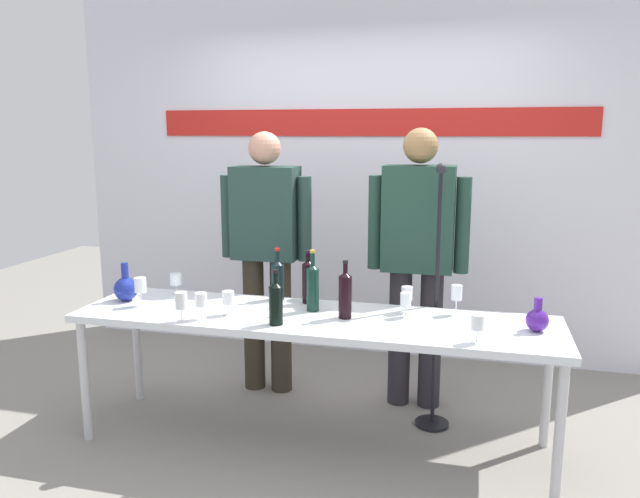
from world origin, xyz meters
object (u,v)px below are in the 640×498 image
Objects in this scene: wine_bottle_3 at (308,280)px; wine_glass_left_4 at (140,286)px; wine_glass_right_3 at (406,300)px; wine_glass_left_1 at (201,300)px; microphone_stand at (435,342)px; display_table at (313,325)px; wine_glass_right_0 at (457,293)px; wine_bottle_2 at (345,293)px; wine_glass_left_0 at (181,301)px; decanter_blue_right at (537,319)px; wine_bottle_1 at (313,286)px; decanter_blue_left at (126,288)px; wine_glass_right_2 at (478,323)px; wine_glass_left_3 at (228,298)px; wine_bottle_0 at (276,302)px; presenter_right at (417,250)px; wine_glass_left_2 at (176,280)px; wine_bottle_4 at (278,278)px; wine_glass_right_1 at (407,294)px; presenter_left at (266,245)px.

wine_glass_left_4 is (-0.91, -0.30, -0.02)m from wine_bottle_3.
wine_glass_right_3 is at bearing -13.70° from wine_bottle_3.
microphone_stand is at bearing 26.07° from wine_glass_left_1.
wine_glass_right_0 reaches higher than display_table.
wine_glass_left_0 is at bearing -161.23° from wine_bottle_2.
decanter_blue_right is 1.19m from wine_bottle_1.
decanter_blue_right is at bearing 1.22° from display_table.
decanter_blue_left is 1.69× the size of wine_glass_right_2.
wine_glass_left_3 is at bearing 46.40° from wine_glass_left_1.
decanter_blue_right is 0.45m from wine_glass_right_0.
wine_bottle_0 reaches higher than wine_glass_right_2.
wine_glass_left_1 is (-0.73, -0.21, -0.03)m from wine_bottle_2.
microphone_stand is (1.64, 0.44, -0.34)m from wine_glass_left_4.
presenter_right reaches higher than wine_bottle_0.
wine_glass_right_2 is (1.79, -0.44, 0.00)m from wine_glass_left_2.
wine_bottle_3 is (-0.59, -0.41, -0.13)m from presenter_right.
wine_glass_right_2 is (1.42, -0.02, -0.01)m from wine_glass_left_1.
presenter_right is 5.62× the size of wine_bottle_4.
decanter_blue_left is at bearing 179.24° from wine_bottle_2.
microphone_stand reaches higher than wine_glass_left_1.
wine_bottle_3 is 0.20m from wine_bottle_4.
wine_glass_right_3 is at bearing -87.28° from wine_glass_right_1.
decanter_blue_right is 0.56× the size of wine_bottle_3.
wine_glass_left_0 is 1.17× the size of wine_glass_right_2.
wine_glass_left_3 is at bearing -86.98° from presenter_left.
wine_glass_left_1 is (-1.05, -0.86, -0.16)m from presenter_right.
wine_glass_left_2 and wine_glass_left_3 have the same top height.
wine_glass_left_3 is 0.81× the size of wine_glass_right_0.
wine_glass_left_3 is at bearing -9.69° from decanter_blue_left.
presenter_left is 5.00× the size of wine_bottle_1.
wine_glass_right_0 reaches higher than wine_glass_right_3.
wine_glass_left_1 is 0.56m from wine_glass_left_2.
wine_glass_left_2 is at bearing 40.20° from decanter_blue_left.
wine_glass_right_3 is at bearing 24.76° from wine_bottle_0.
display_table is 0.49m from wine_glass_left_3.
wine_glass_right_1 is at bearing -6.15° from wine_bottle_4.
wine_glass_right_3 is at bearing 2.68° from decanter_blue_left.
wine_glass_right_0 reaches higher than wine_glass_left_0.
wine_glass_right_2 is at bearing -23.33° from wine_bottle_4.
presenter_right is 0.88m from wine_bottle_4.
presenter_right is 12.89× the size of wine_glass_right_3.
decanter_blue_left is 1.70× the size of wine_glass_right_3.
wine_glass_left_3 is (-1.60, -0.12, 0.03)m from decanter_blue_right.
presenter_right is at bearing 117.23° from microphone_stand.
wine_bottle_1 is 0.22m from wine_bottle_2.
wine_bottle_3 is (0.40, -0.41, -0.11)m from presenter_left.
display_table is at bearing -127.09° from presenter_right.
wine_bottle_3 is at bearing 114.40° from wine_bottle_1.
presenter_left reaches higher than wine_glass_right_0.
wine_glass_left_3 is 0.79× the size of wine_glass_left_4.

